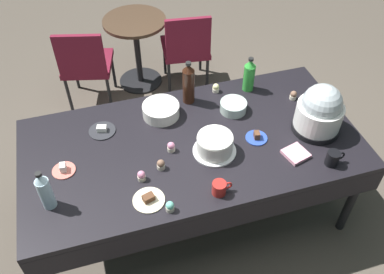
# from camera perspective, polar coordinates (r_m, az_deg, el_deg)

# --- Properties ---
(ground) EXTENTS (9.00, 9.00, 0.00)m
(ground) POSITION_cam_1_polar(r_m,az_deg,el_deg) (3.29, 0.00, -9.88)
(ground) COLOR brown
(potluck_table) EXTENTS (2.20, 1.10, 0.75)m
(potluck_table) POSITION_cam_1_polar(r_m,az_deg,el_deg) (2.76, 0.00, -1.64)
(potluck_table) COLOR black
(potluck_table) RESTS_ON ground
(frosted_layer_cake) EXTENTS (0.28, 0.28, 0.13)m
(frosted_layer_cake) POSITION_cam_1_polar(r_m,az_deg,el_deg) (2.61, 3.14, -1.05)
(frosted_layer_cake) COLOR silver
(frosted_layer_cake) RESTS_ON potluck_table
(slow_cooker) EXTENTS (0.32, 0.32, 0.35)m
(slow_cooker) POSITION_cam_1_polar(r_m,az_deg,el_deg) (2.82, 17.13, 3.41)
(slow_cooker) COLOR black
(slow_cooker) RESTS_ON potluck_table
(glass_salad_bowl) EXTENTS (0.19, 0.19, 0.07)m
(glass_salad_bowl) POSITION_cam_1_polar(r_m,az_deg,el_deg) (2.93, 5.69, 4.20)
(glass_salad_bowl) COLOR #B2C6BC
(glass_salad_bowl) RESTS_ON potluck_table
(ceramic_snack_bowl) EXTENTS (0.26, 0.26, 0.09)m
(ceramic_snack_bowl) POSITION_cam_1_polar(r_m,az_deg,el_deg) (2.88, -4.28, 3.68)
(ceramic_snack_bowl) COLOR silver
(ceramic_snack_bowl) RESTS_ON potluck_table
(dessert_plate_cream) EXTENTS (0.19, 0.19, 0.04)m
(dessert_plate_cream) POSITION_cam_1_polar(r_m,az_deg,el_deg) (2.41, -5.96, -8.52)
(dessert_plate_cream) COLOR beige
(dessert_plate_cream) RESTS_ON potluck_table
(dessert_plate_charcoal) EXTENTS (0.18, 0.18, 0.04)m
(dessert_plate_charcoal) POSITION_cam_1_polar(r_m,az_deg,el_deg) (2.84, -12.24, 0.93)
(dessert_plate_charcoal) COLOR #2D2D33
(dessert_plate_charcoal) RESTS_ON potluck_table
(dessert_plate_cobalt) EXTENTS (0.14, 0.14, 0.05)m
(dessert_plate_cobalt) POSITION_cam_1_polar(r_m,az_deg,el_deg) (2.76, 8.85, 0.01)
(dessert_plate_cobalt) COLOR #2D4CB2
(dessert_plate_cobalt) RESTS_ON potluck_table
(dessert_plate_coral) EXTENTS (0.14, 0.14, 0.06)m
(dessert_plate_coral) POSITION_cam_1_polar(r_m,az_deg,el_deg) (2.66, -17.21, -4.27)
(dessert_plate_coral) COLOR #E07266
(dessert_plate_coral) RESTS_ON potluck_table
(cupcake_rose) EXTENTS (0.05, 0.05, 0.07)m
(cupcake_rose) POSITION_cam_1_polar(r_m,az_deg,el_deg) (2.64, -2.88, -1.36)
(cupcake_rose) COLOR beige
(cupcake_rose) RESTS_ON potluck_table
(cupcake_mint) EXTENTS (0.05, 0.05, 0.07)m
(cupcake_mint) POSITION_cam_1_polar(r_m,az_deg,el_deg) (3.10, 13.74, 5.58)
(cupcake_mint) COLOR beige
(cupcake_mint) RESTS_ON potluck_table
(cupcake_berry) EXTENTS (0.05, 0.05, 0.07)m
(cupcake_berry) POSITION_cam_1_polar(r_m,az_deg,el_deg) (2.50, -6.95, -5.31)
(cupcake_berry) COLOR beige
(cupcake_berry) RESTS_ON potluck_table
(cupcake_vanilla) EXTENTS (0.05, 0.05, 0.07)m
(cupcake_vanilla) POSITION_cam_1_polar(r_m,az_deg,el_deg) (3.09, 3.29, 6.73)
(cupcake_vanilla) COLOR beige
(cupcake_vanilla) RESTS_ON potluck_table
(cupcake_cocoa) EXTENTS (0.05, 0.05, 0.07)m
(cupcake_cocoa) POSITION_cam_1_polar(r_m,az_deg,el_deg) (2.35, -3.04, -9.51)
(cupcake_cocoa) COLOR beige
(cupcake_cocoa) RESTS_ON potluck_table
(cupcake_lemon) EXTENTS (0.05, 0.05, 0.07)m
(cupcake_lemon) POSITION_cam_1_polar(r_m,az_deg,el_deg) (2.55, -4.30, -3.79)
(cupcake_lemon) COLOR beige
(cupcake_lemon) RESTS_ON potluck_table
(soda_bottle_lime_soda) EXTENTS (0.08, 0.08, 0.27)m
(soda_bottle_lime_soda) POSITION_cam_1_polar(r_m,az_deg,el_deg) (3.08, 7.85, 8.40)
(soda_bottle_lime_soda) COLOR green
(soda_bottle_lime_soda) RESTS_ON potluck_table
(soda_bottle_cola) EXTENTS (0.09, 0.09, 0.33)m
(soda_bottle_cola) POSITION_cam_1_polar(r_m,az_deg,el_deg) (2.92, -0.48, 7.34)
(soda_bottle_cola) COLOR #33190F
(soda_bottle_cola) RESTS_ON potluck_table
(soda_bottle_water) EXTENTS (0.08, 0.08, 0.28)m
(soda_bottle_water) POSITION_cam_1_polar(r_m,az_deg,el_deg) (2.43, -19.53, -6.99)
(soda_bottle_water) COLOR silver
(soda_bottle_water) RESTS_ON potluck_table
(coffee_mug_black) EXTENTS (0.12, 0.08, 0.10)m
(coffee_mug_black) POSITION_cam_1_polar(r_m,az_deg,el_deg) (2.69, 18.78, -2.76)
(coffee_mug_black) COLOR black
(coffee_mug_black) RESTS_ON potluck_table
(coffee_mug_red) EXTENTS (0.12, 0.08, 0.08)m
(coffee_mug_red) POSITION_cam_1_polar(r_m,az_deg,el_deg) (2.42, 3.81, -6.99)
(coffee_mug_red) COLOR #B2231E
(coffee_mug_red) RESTS_ON potluck_table
(paper_napkin_stack) EXTENTS (0.17, 0.17, 0.02)m
(paper_napkin_stack) POSITION_cam_1_polar(r_m,az_deg,el_deg) (2.71, 14.05, -2.24)
(paper_napkin_stack) COLOR pink
(paper_napkin_stack) RESTS_ON potluck_table
(maroon_chair_left) EXTENTS (0.54, 0.54, 0.85)m
(maroon_chair_left) POSITION_cam_1_polar(r_m,az_deg,el_deg) (3.97, -14.42, 9.87)
(maroon_chair_left) COLOR maroon
(maroon_chair_left) RESTS_ON ground
(maroon_chair_right) EXTENTS (0.49, 0.49, 0.85)m
(maroon_chair_right) POSITION_cam_1_polar(r_m,az_deg,el_deg) (4.08, -0.79, 12.39)
(maroon_chair_right) COLOR maroon
(maroon_chair_right) RESTS_ON ground
(round_cafe_table) EXTENTS (0.60, 0.60, 0.72)m
(round_cafe_table) POSITION_cam_1_polar(r_m,az_deg,el_deg) (4.18, -7.64, 13.02)
(round_cafe_table) COLOR #473323
(round_cafe_table) RESTS_ON ground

